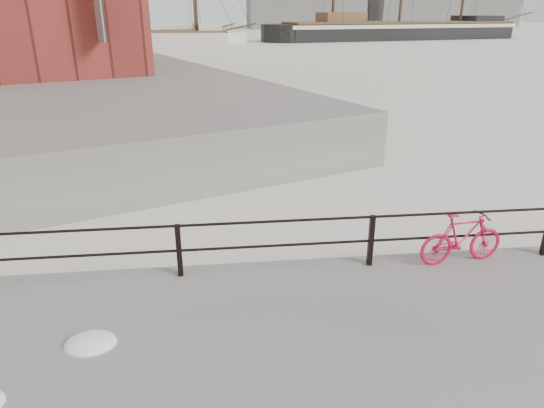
# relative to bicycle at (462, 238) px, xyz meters

# --- Properties ---
(ground) EXTENTS (400.00, 400.00, 0.00)m
(ground) POSITION_rel_bicycle_xyz_m (1.78, 0.25, -0.86)
(ground) COLOR white
(ground) RESTS_ON ground
(bicycle) EXTENTS (1.69, 0.45, 1.01)m
(bicycle) POSITION_rel_bicycle_xyz_m (0.00, 0.00, 0.00)
(bicycle) COLOR red
(bicycle) RESTS_ON promenade
(barque_black) EXTENTS (59.22, 29.86, 32.27)m
(barque_black) POSITION_rel_bicycle_xyz_m (28.12, 79.97, -0.86)
(barque_black) COLOR black
(barque_black) RESTS_ON ground
(schooner_mid) EXTENTS (31.37, 13.42, 22.30)m
(schooner_mid) POSITION_rel_bicycle_xyz_m (-13.93, 72.18, -0.86)
(schooner_mid) COLOR beige
(schooner_mid) RESTS_ON ground
(schooner_left) EXTENTS (27.93, 20.81, 19.21)m
(schooner_left) POSITION_rel_bicycle_xyz_m (-12.66, 77.30, -0.86)
(schooner_left) COLOR white
(schooner_left) RESTS_ON ground
(industrial_east) EXTENTS (20.00, 16.00, 14.00)m
(industrial_east) POSITION_rel_bicycle_xyz_m (79.78, 150.25, 6.14)
(industrial_east) COLOR gray
(industrial_east) RESTS_ON ground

